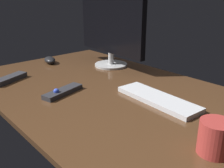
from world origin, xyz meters
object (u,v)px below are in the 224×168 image
object	(u,v)px
media_remote	(63,92)
tv_remote	(10,79)
monitor	(111,25)
keyboard	(158,99)
coffee_mug	(215,138)
computer_mouse	(50,60)

from	to	relation	value
media_remote	tv_remote	world-z (taller)	media_remote
monitor	media_remote	world-z (taller)	monitor
keyboard	coffee_mug	xyz separation A→B (cm)	(31.52, -15.60, 3.71)
monitor	media_remote	bearing A→B (deg)	-64.41
coffee_mug	computer_mouse	bearing A→B (deg)	173.98
monitor	keyboard	xyz separation A→B (cm)	(49.32, -19.21, -21.89)
coffee_mug	media_remote	bearing A→B (deg)	-172.48
monitor	keyboard	size ratio (longest dim) A/B	1.40
tv_remote	coffee_mug	size ratio (longest dim) A/B	1.90
keyboard	computer_mouse	world-z (taller)	computer_mouse
media_remote	computer_mouse	bearing A→B (deg)	-127.03
keyboard	media_remote	distance (cm)	38.99
keyboard	tv_remote	world-z (taller)	tv_remote
media_remote	tv_remote	bearing A→B (deg)	-85.44
computer_mouse	media_remote	distance (cm)	50.46
keyboard	computer_mouse	size ratio (longest dim) A/B	3.26
computer_mouse	coffee_mug	bearing A→B (deg)	9.00
keyboard	tv_remote	size ratio (longest dim) A/B	2.01
computer_mouse	media_remote	bearing A→B (deg)	-7.97
keyboard	media_remote	bearing A→B (deg)	-138.80
monitor	computer_mouse	size ratio (longest dim) A/B	4.57
coffee_mug	keyboard	bearing A→B (deg)	153.67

